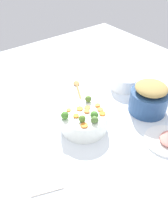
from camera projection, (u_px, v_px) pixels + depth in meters
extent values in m
cube|color=white|center=(85.00, 125.00, 1.33)|extent=(2.40, 2.40, 0.02)
cylinder|color=white|center=(84.00, 120.00, 1.27)|extent=(0.26, 0.26, 0.10)
cylinder|color=navy|center=(148.00, 101.00, 1.37)|extent=(0.23, 0.23, 0.14)
ellipsoid|color=tan|center=(151.00, 88.00, 1.31)|extent=(0.19, 0.19, 0.06)
cylinder|color=orange|center=(102.00, 114.00, 1.23)|extent=(0.04, 0.04, 0.01)
cylinder|color=orange|center=(76.00, 116.00, 1.21)|extent=(0.04, 0.04, 0.01)
cylinder|color=orange|center=(80.00, 109.00, 1.26)|extent=(0.04, 0.04, 0.01)
cylinder|color=orange|center=(69.00, 110.00, 1.25)|extent=(0.04, 0.04, 0.01)
cylinder|color=orange|center=(87.00, 111.00, 1.24)|extent=(0.04, 0.04, 0.01)
cylinder|color=orange|center=(87.00, 108.00, 1.27)|extent=(0.04, 0.04, 0.01)
cylinder|color=orange|center=(84.00, 125.00, 1.16)|extent=(0.05, 0.05, 0.01)
cylinder|color=orange|center=(98.00, 105.00, 1.28)|extent=(0.04, 0.04, 0.01)
cylinder|color=orange|center=(100.00, 110.00, 1.26)|extent=(0.04, 0.04, 0.01)
sphere|color=#5B8132|center=(88.00, 99.00, 1.30)|extent=(0.04, 0.04, 0.04)
sphere|color=#45832C|center=(65.00, 115.00, 1.19)|extent=(0.04, 0.04, 0.04)
sphere|color=#567E38|center=(95.00, 120.00, 1.17)|extent=(0.04, 0.04, 0.04)
sphere|color=#58802B|center=(82.00, 119.00, 1.18)|extent=(0.04, 0.04, 0.04)
sphere|color=#488830|center=(95.00, 115.00, 1.19)|extent=(0.04, 0.04, 0.04)
cube|color=#AF7840|center=(80.00, 97.00, 1.52)|extent=(0.25, 0.14, 0.01)
ellipsoid|color=#AF7840|center=(76.00, 83.00, 1.64)|extent=(0.08, 0.07, 0.01)
cylinder|color=white|center=(126.00, 80.00, 1.59)|extent=(0.22, 0.22, 0.10)
cylinder|color=white|center=(166.00, 141.00, 1.21)|extent=(0.23, 0.23, 0.01)
cube|color=silver|center=(44.00, 174.00, 1.06)|extent=(0.23, 0.20, 0.01)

